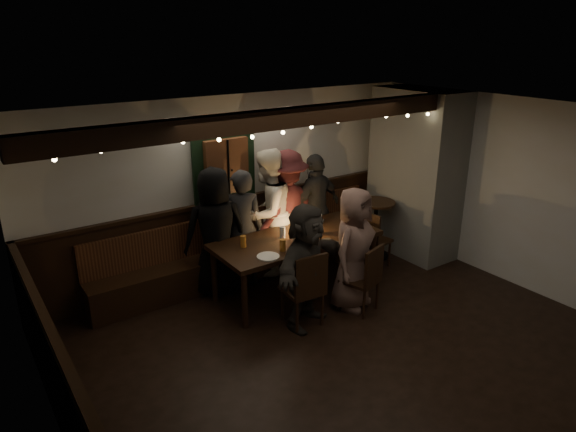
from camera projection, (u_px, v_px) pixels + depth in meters
room at (340, 207)px, 7.19m from camera, size 6.02×5.01×2.62m
dining_table at (296, 242)px, 6.88m from camera, size 2.26×0.97×0.98m
chair_near_left at (306, 286)px, 6.11m from camera, size 0.47×0.47×0.97m
chair_near_right at (366, 276)px, 6.44m from camera, size 0.51×0.51×0.91m
chair_end at (372, 236)px, 7.66m from camera, size 0.48×0.48×0.91m
high_top at (375, 222)px, 8.03m from camera, size 0.58×0.58×0.92m
person_a at (216, 232)px, 6.85m from camera, size 0.98×0.76×1.76m
person_b at (242, 228)px, 7.10m from camera, size 0.72×0.60×1.67m
person_c at (268, 213)px, 7.40m from camera, size 1.11×1.00×1.87m
person_d at (286, 210)px, 7.57m from camera, size 1.31×0.97×1.82m
person_e at (316, 208)px, 7.87m from camera, size 1.05×0.59×1.69m
person_f at (307, 266)px, 6.09m from camera, size 1.51×0.98×1.55m
person_g at (353, 249)px, 6.49m from camera, size 0.92×0.78×1.61m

